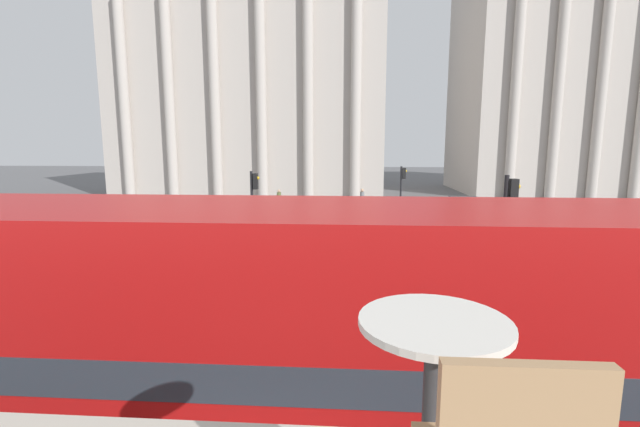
% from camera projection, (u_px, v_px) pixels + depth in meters
% --- Properties ---
extents(double_decker_bus, '(11.15, 2.66, 4.10)m').
position_uv_depth(double_decker_bus, '(312.00, 342.00, 5.67)').
color(double_decker_bus, black).
rests_on(double_decker_bus, ground_plane).
extents(cafe_dining_table, '(0.60, 0.60, 0.73)m').
position_uv_depth(cafe_dining_table, '(433.00, 366.00, 1.71)').
color(cafe_dining_table, '#2D2D30').
rests_on(cafe_dining_table, cafe_floor_slab).
extents(plaza_building_left, '(25.94, 14.50, 21.25)m').
position_uv_depth(plaza_building_left, '(255.00, 89.00, 43.42)').
color(plaza_building_left, '#BCB2A8').
rests_on(plaza_building_left, ground_plane).
extents(plaza_building_right, '(28.09, 15.37, 23.38)m').
position_uv_depth(plaza_building_right, '(598.00, 79.00, 44.19)').
color(plaza_building_right, '#BCB2A8').
rests_on(plaza_building_right, ground_plane).
extents(traffic_light_near, '(0.42, 0.24, 4.12)m').
position_uv_depth(traffic_light_near, '(506.00, 230.00, 11.31)').
color(traffic_light_near, black).
rests_on(traffic_light_near, ground_plane).
extents(traffic_light_mid, '(0.42, 0.24, 3.78)m').
position_uv_depth(traffic_light_mid, '(254.00, 201.00, 18.92)').
color(traffic_light_mid, black).
rests_on(traffic_light_mid, ground_plane).
extents(traffic_light_far, '(0.42, 0.24, 3.60)m').
position_uv_depth(traffic_light_far, '(402.00, 186.00, 27.18)').
color(traffic_light_far, black).
rests_on(traffic_light_far, ground_plane).
extents(car_silver, '(4.20, 1.93, 1.35)m').
position_uv_depth(car_silver, '(355.00, 213.00, 26.66)').
color(car_silver, black).
rests_on(car_silver, ground_plane).
extents(car_white, '(4.20, 1.93, 1.35)m').
position_uv_depth(car_white, '(466.00, 206.00, 29.85)').
color(car_white, black).
rests_on(car_white, ground_plane).
extents(pedestrian_grey, '(0.32, 0.32, 1.79)m').
position_uv_depth(pedestrian_grey, '(362.00, 199.00, 31.25)').
color(pedestrian_grey, '#282B33').
rests_on(pedestrian_grey, ground_plane).
extents(pedestrian_yellow, '(0.32, 0.32, 1.64)m').
position_uv_depth(pedestrian_yellow, '(341.00, 238.00, 18.45)').
color(pedestrian_yellow, '#282B33').
rests_on(pedestrian_yellow, ground_plane).
extents(pedestrian_blue, '(0.32, 0.32, 1.68)m').
position_uv_depth(pedestrian_blue, '(339.00, 229.00, 20.27)').
color(pedestrian_blue, '#282B33').
rests_on(pedestrian_blue, ground_plane).
extents(pedestrian_olive, '(0.32, 0.32, 1.63)m').
position_uv_depth(pedestrian_olive, '(279.00, 199.00, 32.30)').
color(pedestrian_olive, '#282B33').
rests_on(pedestrian_olive, ground_plane).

